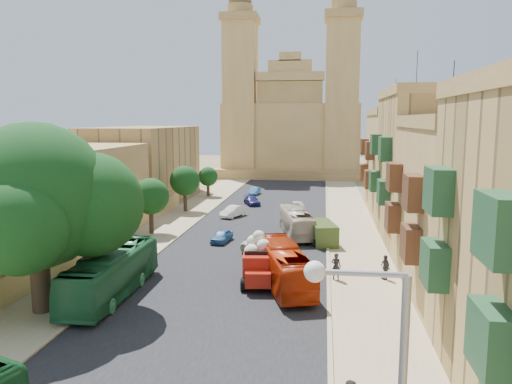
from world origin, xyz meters
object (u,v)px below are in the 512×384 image
(car_white_b, at_px, (297,206))
(olive_pickup, at_px, (322,233))
(bus_red_east, at_px, (284,266))
(car_cream, at_px, (263,242))
(ficus_tree, at_px, (37,201))
(car_dkblue, at_px, (252,201))
(pedestrian_c, at_px, (385,267))
(street_tree_d, at_px, (208,177))
(car_white_a, at_px, (233,211))
(pedestrian_a, at_px, (336,266))
(church, at_px, (292,127))
(red_truck, at_px, (259,260))
(car_blue_a, at_px, (222,236))
(street_tree_b, at_px, (151,197))
(street_tree_c, at_px, (185,181))
(bus_green_north, at_px, (112,273))
(car_blue_b, at_px, (255,191))
(street_tree_a, at_px, (94,225))
(bus_cream_east, at_px, (296,222))

(car_white_b, bearing_deg, olive_pickup, 90.73)
(bus_red_east, xyz_separation_m, car_cream, (-2.47, 9.04, -0.72))
(ficus_tree, distance_m, bus_red_east, 15.72)
(car_dkblue, relative_size, pedestrian_c, 2.20)
(street_tree_d, bearing_deg, car_white_a, -66.63)
(car_dkblue, relative_size, pedestrian_a, 2.03)
(olive_pickup, distance_m, bus_red_east, 12.24)
(pedestrian_a, bearing_deg, church, -65.29)
(ficus_tree, relative_size, car_cream, 2.36)
(red_truck, xyz_separation_m, olive_pickup, (4.29, 11.23, -0.55))
(car_blue_a, bearing_deg, olive_pickup, 13.57)
(street_tree_b, distance_m, street_tree_c, 12.00)
(church, distance_m, car_dkblue, 38.21)
(church, height_order, street_tree_d, church)
(car_white_a, bearing_deg, ficus_tree, -78.57)
(street_tree_d, distance_m, pedestrian_c, 41.14)
(car_cream, height_order, pedestrian_a, pedestrian_a)
(bus_green_north, xyz_separation_m, car_blue_b, (2.92, 43.65, -0.94))
(car_white_a, height_order, car_white_b, car_white_b)
(street_tree_b, bearing_deg, car_blue_b, 76.42)
(car_dkblue, bearing_deg, red_truck, -103.12)
(car_cream, relative_size, car_white_b, 1.10)
(car_blue_b, distance_m, pedestrian_a, 40.07)
(street_tree_a, bearing_deg, olive_pickup, 32.24)
(street_tree_b, distance_m, car_cream, 12.75)
(olive_pickup, distance_m, car_white_b, 15.14)
(street_tree_c, height_order, bus_cream_east, street_tree_c)
(street_tree_b, distance_m, pedestrian_c, 23.95)
(car_blue_a, height_order, car_white_a, car_white_a)
(car_white_b, xyz_separation_m, car_blue_b, (-7.01, 13.35, -0.18))
(car_cream, bearing_deg, pedestrian_c, 166.30)
(street_tree_b, height_order, street_tree_c, street_tree_c)
(street_tree_c, xyz_separation_m, car_cream, (11.53, -16.53, -3.08))
(ficus_tree, bearing_deg, olive_pickup, 49.16)
(street_tree_d, distance_m, bus_cream_east, 26.76)
(car_dkblue, height_order, car_white_b, car_white_b)
(church, bearing_deg, car_blue_a, -92.52)
(pedestrian_a, bearing_deg, bus_cream_east, -56.92)
(car_white_b, bearing_deg, pedestrian_c, 95.86)
(car_white_b, bearing_deg, car_dkblue, -46.33)
(street_tree_d, relative_size, bus_green_north, 0.40)
(car_white_b, bearing_deg, red_truck, 76.36)
(olive_pickup, bearing_deg, bus_cream_east, 131.05)
(ficus_tree, relative_size, pedestrian_a, 5.73)
(street_tree_b, height_order, car_blue_b, street_tree_b)
(car_white_a, distance_m, car_blue_b, 17.29)
(street_tree_c, distance_m, car_dkblue, 9.73)
(street_tree_a, height_order, street_tree_c, street_tree_c)
(bus_cream_east, bearing_deg, pedestrian_c, 106.04)
(bus_cream_east, bearing_deg, street_tree_d, -70.79)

